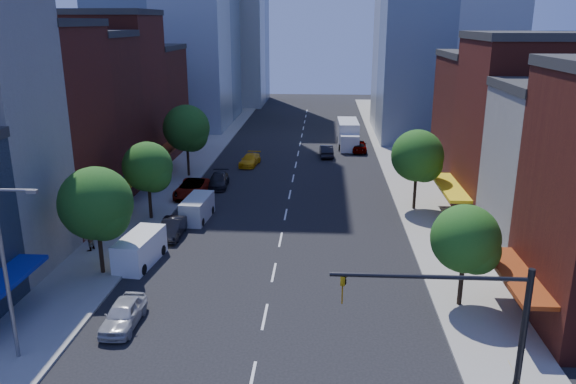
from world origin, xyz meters
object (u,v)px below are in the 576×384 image
object	(u,v)px
parked_car_front	(123,314)
parked_car_rear	(218,180)
taxi	(250,160)
parked_car_second	(172,228)
traffic_car_far	(359,146)
parked_car_third	(192,188)
box_truck	(348,135)
pedestrian_far	(88,239)
cargo_van_near	(139,250)
traffic_car_oncoming	(326,151)
cargo_van_far	(197,209)

from	to	relation	value
parked_car_front	parked_car_rear	xyz separation A→B (m)	(0.27, 27.70, -0.04)
parked_car_front	taxi	size ratio (longest dim) A/B	0.93
parked_car_rear	taxi	world-z (taller)	parked_car_rear
parked_car_second	parked_car_rear	distance (m)	14.11
traffic_car_far	parked_car_third	bearing A→B (deg)	51.61
parked_car_third	box_truck	xyz separation A→B (m)	(16.06, 23.77, 0.84)
parked_car_third	pedestrian_far	world-z (taller)	pedestrian_far
box_truck	parked_car_front	bearing A→B (deg)	-107.90
cargo_van_near	traffic_car_far	world-z (taller)	cargo_van_near
parked_car_front	taxi	world-z (taller)	parked_car_front
parked_car_rear	traffic_car_far	bearing A→B (deg)	45.17
parked_car_third	traffic_car_far	xyz separation A→B (m)	(17.44, 20.75, -0.02)
parked_car_second	parked_car_third	world-z (taller)	parked_car_third
parked_car_front	pedestrian_far	world-z (taller)	pedestrian_far
box_truck	traffic_car_oncoming	bearing A→B (deg)	-117.05
cargo_van_far	box_truck	bearing A→B (deg)	68.94
cargo_van_far	taxi	xyz separation A→B (m)	(2.09, 19.22, -0.32)
parked_car_rear	pedestrian_far	world-z (taller)	pedestrian_far
parked_car_second	box_truck	distance (m)	37.59
parked_car_second	traffic_car_oncoming	distance (m)	30.84
parked_car_front	cargo_van_far	distance (m)	17.65
parked_car_front	parked_car_third	distance (m)	24.31
parked_car_third	pedestrian_far	size ratio (longest dim) A/B	3.14
cargo_van_far	pedestrian_far	xyz separation A→B (m)	(-6.41, -7.52, 0.10)
taxi	traffic_car_oncoming	xyz separation A→B (m)	(9.04, 5.08, 0.08)
taxi	box_truck	bearing A→B (deg)	50.16
taxi	parked_car_second	bearing A→B (deg)	-90.64
parked_car_second	traffic_car_far	xyz separation A→B (m)	(16.54, 31.37, 0.06)
taxi	pedestrian_far	world-z (taller)	pedestrian_far
parked_car_front	parked_car_rear	distance (m)	27.70
cargo_van_near	traffic_car_oncoming	bearing A→B (deg)	74.85
parked_car_rear	parked_car_front	bearing A→B (deg)	-93.65
pedestrian_far	parked_car_rear	bearing A→B (deg)	175.33
parked_car_second	traffic_car_far	bearing A→B (deg)	61.86
cargo_van_far	traffic_car_oncoming	distance (m)	26.73
parked_car_front	parked_car_third	bearing A→B (deg)	94.07
parked_car_rear	pedestrian_far	bearing A→B (deg)	-113.16
taxi	parked_car_rear	bearing A→B (deg)	-95.65
parked_car_third	pedestrian_far	bearing A→B (deg)	-107.12
parked_car_third	taxi	world-z (taller)	parked_car_third
parked_car_second	box_truck	xyz separation A→B (m)	(15.16, 34.38, 0.92)
traffic_car_oncoming	parked_car_second	bearing A→B (deg)	63.08
taxi	pedestrian_far	xyz separation A→B (m)	(-8.51, -26.74, 0.41)
traffic_car_far	pedestrian_far	distance (m)	41.16
cargo_van_far	pedestrian_far	size ratio (longest dim) A/B	2.57
parked_car_rear	cargo_van_far	distance (m)	10.06
parked_car_third	cargo_van_far	xyz separation A→B (m)	(1.99, -6.61, 0.17)
taxi	traffic_car_far	world-z (taller)	traffic_car_far
parked_car_front	parked_car_third	size ratio (longest dim) A/B	0.74
taxi	cargo_van_near	bearing A→B (deg)	-90.99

